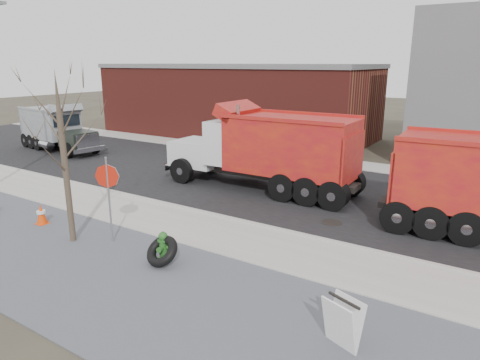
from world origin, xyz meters
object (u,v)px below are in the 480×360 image
Objects in this scene: truck_tire at (162,251)px; dump_truck_grey at (56,127)px; dump_truck_red_b at (266,148)px; stop_sign at (108,185)px; sandwich_board at (342,323)px; fire_hydrant at (163,248)px.

dump_truck_grey is (-16.42, 8.32, 1.07)m from truck_tire.
dump_truck_red_b is 15.29m from dump_truck_grey.
stop_sign is at bearing 79.95° from dump_truck_red_b.
sandwich_board reaches higher than truck_tire.
stop_sign is 7.56m from dump_truck_red_b.
dump_truck_red_b is (1.23, 7.46, 0.03)m from stop_sign.
fire_hydrant is 0.13× the size of dump_truck_grey.
truck_tire is at bearing -65.75° from fire_hydrant.
fire_hydrant is 5.53m from sandwich_board.
fire_hydrant is 2.66m from stop_sign.
stop_sign is 2.63× the size of sandwich_board.
sandwich_board is (5.32, -0.75, 0.13)m from truck_tire.
truck_tire is 0.99× the size of sandwich_board.
sandwich_board is (5.45, -0.94, 0.14)m from fire_hydrant.
dump_truck_red_b reaches higher than stop_sign.
dump_truck_red_b is at bearing 98.30° from truck_tire.
sandwich_board is at bearing 126.42° from dump_truck_red_b.
truck_tire is at bearing -167.47° from sandwich_board.
dump_truck_grey is (-15.28, 0.53, -0.38)m from dump_truck_red_b.
truck_tire is 0.38× the size of stop_sign.
sandwich_board is at bearing -19.06° from fire_hydrant.
truck_tire is at bearing 97.60° from dump_truck_red_b.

